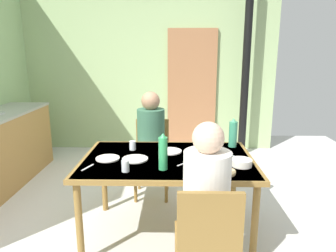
{
  "coord_description": "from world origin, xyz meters",
  "views": [
    {
      "loc": [
        0.47,
        -2.53,
        1.63
      ],
      "look_at": [
        0.42,
        0.16,
        0.98
      ],
      "focal_mm": 33.08,
      "sensor_mm": 36.0,
      "label": 1
    }
  ],
  "objects_px": {
    "dining_table": "(168,165)",
    "water_bottle_green_near": "(163,152)",
    "chair_near_diner": "(207,240)",
    "person_near_diner": "(206,188)",
    "person_far_diner": "(151,132)",
    "serving_bowl_center": "(241,163)",
    "water_bottle_green_far": "(233,133)",
    "chair_far_diner": "(152,153)"
  },
  "relations": [
    {
      "from": "chair_far_diner",
      "to": "person_near_diner",
      "type": "bearing_deg",
      "value": 106.49
    },
    {
      "from": "person_near_diner",
      "to": "water_bottle_green_near",
      "type": "relative_size",
      "value": 2.61
    },
    {
      "from": "person_near_diner",
      "to": "person_far_diner",
      "type": "distance_m",
      "value": 1.5
    },
    {
      "from": "serving_bowl_center",
      "to": "water_bottle_green_near",
      "type": "bearing_deg",
      "value": -171.9
    },
    {
      "from": "chair_near_diner",
      "to": "water_bottle_green_far",
      "type": "distance_m",
      "value": 1.3
    },
    {
      "from": "water_bottle_green_far",
      "to": "person_far_diner",
      "type": "bearing_deg",
      "value": 155.95
    },
    {
      "from": "chair_far_diner",
      "to": "person_far_diner",
      "type": "distance_m",
      "value": 0.31
    },
    {
      "from": "chair_near_diner",
      "to": "person_near_diner",
      "type": "height_order",
      "value": "person_near_diner"
    },
    {
      "from": "chair_near_diner",
      "to": "serving_bowl_center",
      "type": "relative_size",
      "value": 5.12
    },
    {
      "from": "chair_near_diner",
      "to": "person_far_diner",
      "type": "xyz_separation_m",
      "value": [
        -0.46,
        1.56,
        0.28
      ]
    },
    {
      "from": "water_bottle_green_near",
      "to": "serving_bowl_center",
      "type": "xyz_separation_m",
      "value": [
        0.63,
        0.09,
        -0.11
      ]
    },
    {
      "from": "chair_near_diner",
      "to": "person_near_diner",
      "type": "xyz_separation_m",
      "value": [
        -0.0,
        0.14,
        0.28
      ]
    },
    {
      "from": "chair_near_diner",
      "to": "chair_far_diner",
      "type": "height_order",
      "value": "same"
    },
    {
      "from": "person_near_diner",
      "to": "water_bottle_green_near",
      "type": "distance_m",
      "value": 0.54
    },
    {
      "from": "dining_table",
      "to": "chair_near_diner",
      "type": "bearing_deg",
      "value": -72.74
    },
    {
      "from": "person_far_diner",
      "to": "water_bottle_green_near",
      "type": "distance_m",
      "value": 1.0
    },
    {
      "from": "dining_table",
      "to": "water_bottle_green_near",
      "type": "distance_m",
      "value": 0.34
    },
    {
      "from": "water_bottle_green_near",
      "to": "water_bottle_green_far",
      "type": "distance_m",
      "value": 0.9
    },
    {
      "from": "serving_bowl_center",
      "to": "person_far_diner",
      "type": "bearing_deg",
      "value": 131.94
    },
    {
      "from": "chair_far_diner",
      "to": "water_bottle_green_near",
      "type": "height_order",
      "value": "water_bottle_green_near"
    },
    {
      "from": "chair_far_diner",
      "to": "person_far_diner",
      "type": "xyz_separation_m",
      "value": [
        -0.0,
        -0.14,
        0.28
      ]
    },
    {
      "from": "dining_table",
      "to": "serving_bowl_center",
      "type": "relative_size",
      "value": 8.71
    },
    {
      "from": "dining_table",
      "to": "person_near_diner",
      "type": "bearing_deg",
      "value": -69.7
    },
    {
      "from": "water_bottle_green_far",
      "to": "water_bottle_green_near",
      "type": "bearing_deg",
      "value": -136.78
    },
    {
      "from": "chair_far_diner",
      "to": "water_bottle_green_near",
      "type": "distance_m",
      "value": 1.19
    },
    {
      "from": "chair_near_diner",
      "to": "person_far_diner",
      "type": "relative_size",
      "value": 1.13
    },
    {
      "from": "chair_near_diner",
      "to": "person_near_diner",
      "type": "bearing_deg",
      "value": 90.0
    },
    {
      "from": "chair_near_diner",
      "to": "chair_far_diner",
      "type": "xyz_separation_m",
      "value": [
        -0.46,
        1.7,
        0.0
      ]
    },
    {
      "from": "chair_near_diner",
      "to": "serving_bowl_center",
      "type": "xyz_separation_m",
      "value": [
        0.34,
        0.67,
        0.26
      ]
    },
    {
      "from": "water_bottle_green_near",
      "to": "chair_far_diner",
      "type": "bearing_deg",
      "value": 98.63
    },
    {
      "from": "person_near_diner",
      "to": "water_bottle_green_near",
      "type": "xyz_separation_m",
      "value": [
        -0.29,
        0.45,
        0.09
      ]
    },
    {
      "from": "water_bottle_green_near",
      "to": "dining_table",
      "type": "bearing_deg",
      "value": 83.62
    },
    {
      "from": "chair_near_diner",
      "to": "water_bottle_green_near",
      "type": "bearing_deg",
      "value": 116.69
    },
    {
      "from": "person_near_diner",
      "to": "person_far_diner",
      "type": "bearing_deg",
      "value": 107.97
    },
    {
      "from": "chair_near_diner",
      "to": "water_bottle_green_near",
      "type": "xyz_separation_m",
      "value": [
        -0.29,
        0.58,
        0.37
      ]
    },
    {
      "from": "person_far_diner",
      "to": "water_bottle_green_near",
      "type": "relative_size",
      "value": 2.61
    },
    {
      "from": "dining_table",
      "to": "water_bottle_green_near",
      "type": "xyz_separation_m",
      "value": [
        -0.03,
        -0.27,
        0.2
      ]
    },
    {
      "from": "dining_table",
      "to": "serving_bowl_center",
      "type": "xyz_separation_m",
      "value": [
        0.6,
        -0.18,
        0.09
      ]
    },
    {
      "from": "serving_bowl_center",
      "to": "person_near_diner",
      "type": "bearing_deg",
      "value": -122.03
    },
    {
      "from": "water_bottle_green_near",
      "to": "water_bottle_green_far",
      "type": "relative_size",
      "value": 1.04
    },
    {
      "from": "chair_far_diner",
      "to": "water_bottle_green_far",
      "type": "height_order",
      "value": "water_bottle_green_far"
    },
    {
      "from": "chair_far_diner",
      "to": "person_near_diner",
      "type": "relative_size",
      "value": 1.13
    }
  ]
}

